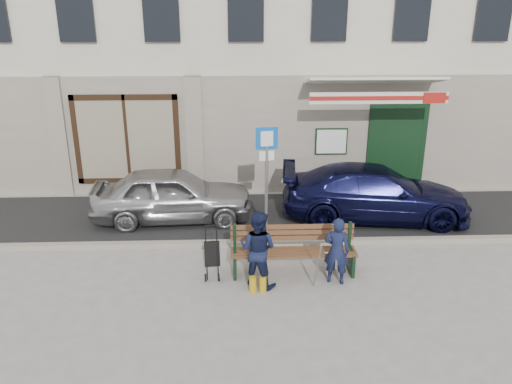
{
  "coord_description": "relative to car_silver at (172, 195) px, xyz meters",
  "views": [
    {
      "loc": [
        -0.25,
        -8.25,
        4.77
      ],
      "look_at": [
        0.13,
        1.6,
        1.2
      ],
      "focal_mm": 35.0,
      "sensor_mm": 36.0,
      "label": 1
    }
  ],
  "objects": [
    {
      "name": "building",
      "position": [
        1.83,
        5.43,
        4.33
      ],
      "size": [
        20.0,
        8.27,
        10.0
      ],
      "color": "beige",
      "rests_on": "ground"
    },
    {
      "name": "parking_sign",
      "position": [
        2.19,
        -1.17,
        1.03
      ],
      "size": [
        0.47,
        0.11,
        2.53
      ],
      "rotation": [
        0.0,
        0.0,
        0.15
      ],
      "color": "gray",
      "rests_on": "ground"
    },
    {
      "name": "asphalt_lane",
      "position": [
        1.82,
        0.07,
        -0.64
      ],
      "size": [
        60.0,
        3.2,
        0.01
      ],
      "primitive_type": "cube",
      "color": "#282828",
      "rests_on": "ground"
    },
    {
      "name": "stroller",
      "position": [
        1.07,
        -2.8,
        -0.2
      ],
      "size": [
        0.31,
        0.43,
        1.01
      ],
      "rotation": [
        0.0,
        0.0,
        0.09
      ],
      "color": "black",
      "rests_on": "ground"
    },
    {
      "name": "man",
      "position": [
        3.37,
        -3.12,
        0.0
      ],
      "size": [
        0.54,
        0.43,
        1.29
      ],
      "primitive_type": "imported",
      "rotation": [
        0.0,
        0.0,
        2.86
      ],
      "color": "#151B3A",
      "rests_on": "ground"
    },
    {
      "name": "car_navy",
      "position": [
        4.88,
        -0.08,
        0.0
      ],
      "size": [
        4.65,
        2.27,
        1.3
      ],
      "primitive_type": "imported",
      "rotation": [
        0.0,
        0.0,
        1.47
      ],
      "color": "black",
      "rests_on": "ground"
    },
    {
      "name": "ground",
      "position": [
        1.82,
        -3.03,
        -0.65
      ],
      "size": [
        80.0,
        80.0,
        0.0
      ],
      "primitive_type": "plane",
      "color": "#9E9991",
      "rests_on": "ground"
    },
    {
      "name": "curb",
      "position": [
        1.82,
        -1.53,
        -0.59
      ],
      "size": [
        60.0,
        0.18,
        0.12
      ],
      "primitive_type": "cube",
      "color": "#9E9384",
      "rests_on": "ground"
    },
    {
      "name": "woman",
      "position": [
        1.92,
        -3.16,
        0.08
      ],
      "size": [
        0.88,
        0.8,
        1.46
      ],
      "primitive_type": "imported",
      "rotation": [
        0.0,
        0.0,
        2.7
      ],
      "color": "#141B38",
      "rests_on": "ground"
    },
    {
      "name": "bench",
      "position": [
        2.57,
        -2.74,
        -0.19
      ],
      "size": [
        2.4,
        1.17,
        0.98
      ],
      "color": "brown",
      "rests_on": "ground"
    },
    {
      "name": "car_silver",
      "position": [
        0.0,
        0.0,
        0.0
      ],
      "size": [
        3.87,
        1.72,
        1.29
      ],
      "primitive_type": "imported",
      "rotation": [
        0.0,
        0.0,
        1.62
      ],
      "color": "#B0B0B5",
      "rests_on": "ground"
    }
  ]
}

